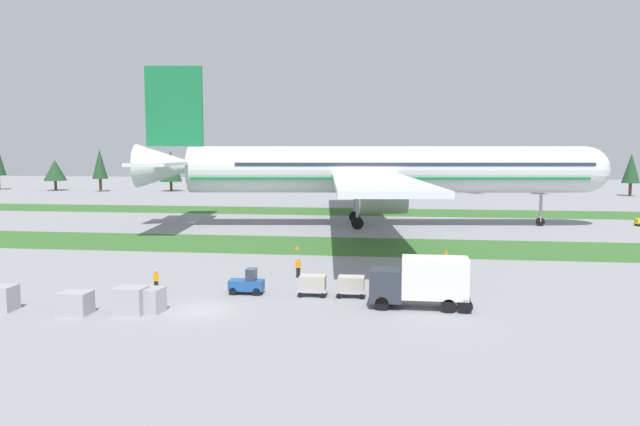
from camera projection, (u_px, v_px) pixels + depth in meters
ground_plane at (201, 310)px, 42.14m from camera, size 400.00×400.00×0.00m
grass_strip_near at (284, 245)px, 71.37m from camera, size 320.00×13.60×0.01m
grass_strip_far at (327, 211)px, 110.01m from camera, size 320.00×13.60×0.01m
airliner at (372, 169)px, 88.37m from camera, size 67.53×83.28×22.74m
baggage_tug at (247, 283)px, 46.92m from camera, size 2.62×1.34×1.97m
cargo_dolly_lead at (313, 284)px, 46.32m from camera, size 2.23×1.54×1.55m
cargo_dolly_second at (351, 285)px, 45.98m from camera, size 2.23×1.54×1.55m
catering_truck at (421, 280)px, 42.56m from camera, size 6.98×2.38×3.58m
ground_crew_marshaller at (156, 280)px, 47.62m from camera, size 0.51×0.36×1.74m
ground_crew_loader at (298, 267)px, 52.99m from camera, size 0.41×0.44×1.74m
uld_container_0 at (0, 298)px, 42.06m from camera, size 2.05×1.66×1.71m
uld_container_1 at (131, 300)px, 41.30m from camera, size 2.07×1.69×1.80m
uld_container_2 at (75, 303)px, 41.15m from camera, size 2.02×1.62×1.51m
uld_container_3 at (148, 300)px, 41.67m from camera, size 2.14×1.78×1.66m
taxiway_marker_0 at (446, 252)px, 64.71m from camera, size 0.44×0.44×0.56m
taxiway_marker_1 at (297, 248)px, 67.76m from camera, size 0.44×0.44×0.45m
distant_tree_line at (359, 166)px, 155.61m from camera, size 199.52×9.95×12.26m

